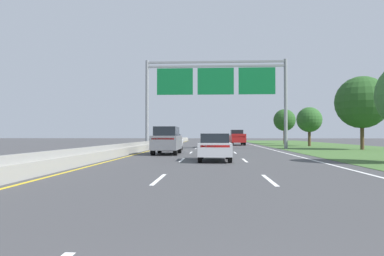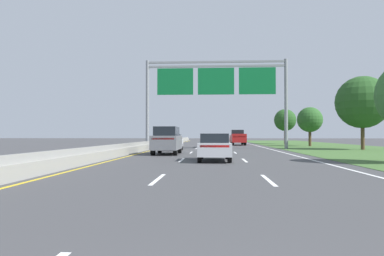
% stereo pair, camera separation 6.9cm
% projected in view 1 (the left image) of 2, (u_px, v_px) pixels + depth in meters
% --- Properties ---
extents(ground_plane, '(220.00, 220.00, 0.00)m').
position_uv_depth(ground_plane, '(213.00, 149.00, 36.37)').
color(ground_plane, '#3D3D3F').
extents(lane_striping, '(11.96, 106.00, 0.01)m').
position_uv_depth(lane_striping, '(213.00, 150.00, 35.92)').
color(lane_striping, white).
rests_on(lane_striping, ground).
extents(grass_verge_right, '(14.00, 110.00, 0.02)m').
position_uv_depth(grass_verge_right, '(352.00, 150.00, 35.57)').
color(grass_verge_right, '#3D602D').
rests_on(grass_verge_right, ground).
extents(median_barrier_concrete, '(0.60, 110.00, 0.85)m').
position_uv_depth(median_barrier_concrete, '(149.00, 146.00, 36.76)').
color(median_barrier_concrete, gray).
rests_on(median_barrier_concrete, ground).
extents(overhead_sign_gantry, '(15.06, 0.42, 9.48)m').
position_uv_depth(overhead_sign_gantry, '(216.00, 85.00, 37.69)').
color(overhead_sign_gantry, gray).
rests_on(overhead_sign_gantry, ground).
extents(pickup_truck_red, '(2.11, 5.44, 2.20)m').
position_uv_depth(pickup_truck_red, '(237.00, 138.00, 51.32)').
color(pickup_truck_red, maroon).
rests_on(pickup_truck_red, ground).
extents(car_darkgreen_centre_lane_sedan, '(1.90, 4.43, 1.57)m').
position_uv_depth(car_darkgreen_centre_lane_sedan, '(211.00, 140.00, 41.87)').
color(car_darkgreen_centre_lane_sedan, '#193D23').
rests_on(car_darkgreen_centre_lane_sedan, ground).
extents(car_grey_left_lane_suv, '(1.92, 4.71, 2.11)m').
position_uv_depth(car_grey_left_lane_suv, '(167.00, 140.00, 27.29)').
color(car_grey_left_lane_suv, slate).
rests_on(car_grey_left_lane_suv, ground).
extents(car_silver_centre_lane_sedan, '(1.82, 4.40, 1.57)m').
position_uv_depth(car_silver_centre_lane_sedan, '(215.00, 147.00, 20.55)').
color(car_silver_centre_lane_sedan, '#B2B5BA').
rests_on(car_silver_centre_lane_sedan, ground).
extents(car_white_left_lane_sedan, '(1.94, 4.45, 1.57)m').
position_uv_depth(car_white_left_lane_sedan, '(172.00, 142.00, 34.29)').
color(car_white_left_lane_sedan, silver).
rests_on(car_white_left_lane_sedan, ground).
extents(roadside_tree_mid, '(5.18, 5.18, 7.32)m').
position_uv_depth(roadside_tree_mid, '(362.00, 102.00, 35.29)').
color(roadside_tree_mid, '#4C3823').
rests_on(roadside_tree_mid, ground).
extents(roadside_tree_far, '(3.24, 3.24, 5.08)m').
position_uv_depth(roadside_tree_far, '(309.00, 120.00, 45.99)').
color(roadside_tree_far, '#4C3823').
rests_on(roadside_tree_far, ground).
extents(roadside_tree_distant, '(3.47, 3.47, 5.56)m').
position_uv_depth(roadside_tree_distant, '(284.00, 120.00, 56.49)').
color(roadside_tree_distant, '#4C3823').
rests_on(roadside_tree_distant, ground).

